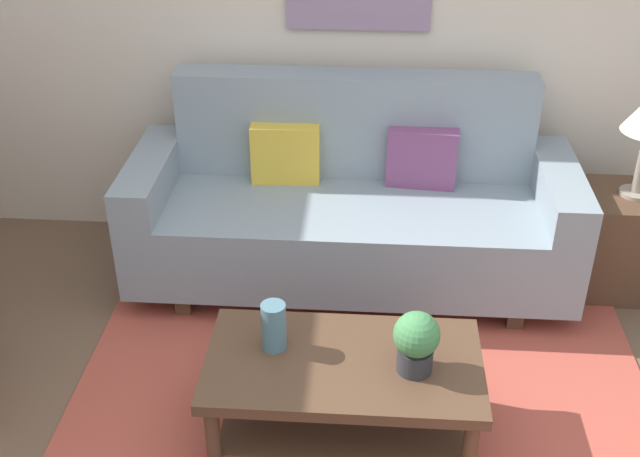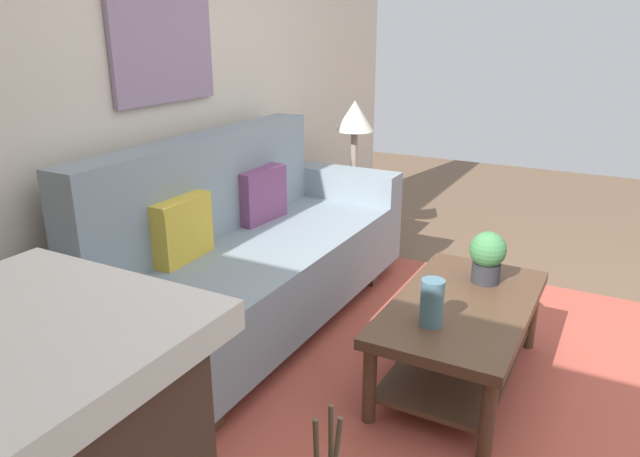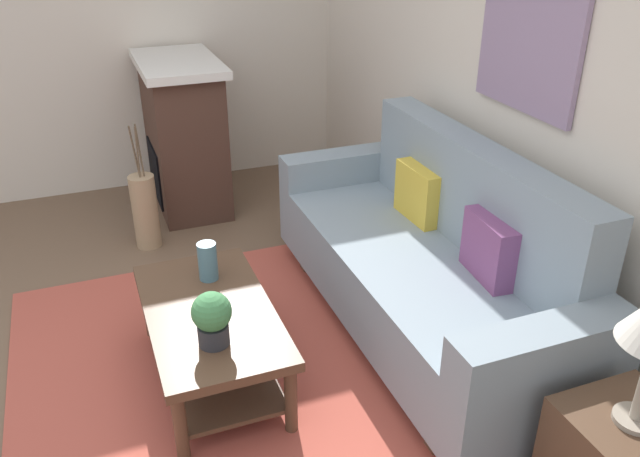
{
  "view_description": "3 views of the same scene",
  "coord_description": "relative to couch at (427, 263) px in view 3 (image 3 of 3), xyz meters",
  "views": [
    {
      "loc": [
        -0.0,
        -1.94,
        2.49
      ],
      "look_at": [
        -0.22,
        1.19,
        0.6
      ],
      "focal_mm": 44.39,
      "sensor_mm": 36.0,
      "label": 1
    },
    {
      "loc": [
        -2.57,
        -0.12,
        1.65
      ],
      "look_at": [
        -0.15,
        1.18,
        0.7
      ],
      "focal_mm": 33.13,
      "sensor_mm": 36.0,
      "label": 2
    },
    {
      "loc": [
        2.57,
        0.03,
        2.22
      ],
      "look_at": [
        -0.27,
        1.12,
        0.66
      ],
      "focal_mm": 36.33,
      "sensor_mm": 36.0,
      "label": 3
    }
  ],
  "objects": [
    {
      "name": "ground_plane",
      "position": [
        0.09,
        -1.68,
        -0.43
      ],
      "size": [
        9.64,
        9.64,
        0.0
      ],
      "primitive_type": "plane",
      "color": "brown"
    },
    {
      "name": "wall_back",
      "position": [
        0.09,
        0.54,
        0.92
      ],
      "size": [
        5.64,
        0.1,
        2.7
      ],
      "primitive_type": "cube",
      "color": "beige",
      "rests_on": "ground_plane"
    },
    {
      "name": "wall_left",
      "position": [
        -2.78,
        -1.1,
        0.92
      ],
      "size": [
        0.1,
        5.17,
        2.7
      ],
      "primitive_type": "cube",
      "color": "beige",
      "rests_on": "ground_plane"
    },
    {
      "name": "area_rug",
      "position": [
        0.09,
        -1.18,
        -0.43
      ],
      "size": [
        2.59,
        2.08,
        0.01
      ],
      "primitive_type": "cube",
      "color": "#B24C3D",
      "rests_on": "ground_plane"
    },
    {
      "name": "couch",
      "position": [
        0.0,
        0.0,
        0.0
      ],
      "size": [
        2.28,
        0.84,
        1.08
      ],
      "color": "gray",
      "rests_on": "ground_plane"
    },
    {
      "name": "throw_pillow_mustard",
      "position": [
        -0.36,
        0.13,
        0.25
      ],
      "size": [
        0.36,
        0.13,
        0.32
      ],
      "primitive_type": "cube",
      "rotation": [
        0.0,
        0.0,
        0.04
      ],
      "color": "gold",
      "rests_on": "couch"
    },
    {
      "name": "throw_pillow_plum",
      "position": [
        0.36,
        0.13,
        0.25
      ],
      "size": [
        0.37,
        0.15,
        0.32
      ],
      "primitive_type": "cube",
      "rotation": [
        0.0,
        0.0,
        -0.09
      ],
      "color": "#7A4270",
      "rests_on": "couch"
    },
    {
      "name": "coffee_table",
      "position": [
        0.01,
        -1.22,
        -0.12
      ],
      "size": [
        1.1,
        0.6,
        0.43
      ],
      "color": "#513826",
      "rests_on": "ground_plane"
    },
    {
      "name": "tabletop_vase",
      "position": [
        -0.27,
        -1.15,
        0.1
      ],
      "size": [
        0.1,
        0.1,
        0.21
      ],
      "primitive_type": "cylinder",
      "color": "slate",
      "rests_on": "coffee_table"
    },
    {
      "name": "potted_plant_tabletop",
      "position": [
        0.29,
        -1.25,
        0.14
      ],
      "size": [
        0.18,
        0.18,
        0.26
      ],
      "color": "#2D2D33",
      "rests_on": "coffee_table"
    },
    {
      "name": "fireplace",
      "position": [
        -2.18,
        -0.92,
        0.16
      ],
      "size": [
        1.02,
        0.58,
        1.16
      ],
      "color": "#472D23",
      "rests_on": "ground_plane"
    },
    {
      "name": "floor_vase",
      "position": [
        -1.57,
        -1.33,
        -0.17
      ],
      "size": [
        0.18,
        0.18,
        0.53
      ],
      "primitive_type": "cylinder",
      "color": "tan",
      "rests_on": "ground_plane"
    },
    {
      "name": "floor_vase_branch_a",
      "position": [
        -1.55,
        -1.33,
        0.28
      ],
      "size": [
        0.02,
        0.02,
        0.36
      ],
      "primitive_type": "cylinder",
      "rotation": [
        -0.02,
        0.03,
        0.0
      ],
      "color": "brown",
      "rests_on": "floor_vase"
    },
    {
      "name": "floor_vase_branch_b",
      "position": [
        -1.58,
        -1.31,
        0.28
      ],
      "size": [
        0.05,
        0.02,
        0.36
      ],
      "primitive_type": "cylinder",
      "rotation": [
        0.03,
        -0.11,
        0.0
      ],
      "color": "brown",
      "rests_on": "floor_vase"
    },
    {
      "name": "floor_vase_branch_c",
      "position": [
        -1.58,
        -1.35,
        0.28
      ],
      "size": [
        0.03,
        0.04,
        0.36
      ],
      "primitive_type": "cylinder",
      "rotation": [
        0.08,
        0.04,
        0.0
      ],
      "color": "brown",
      "rests_on": "floor_vase"
    },
    {
      "name": "framed_painting",
      "position": [
        0.0,
        0.47,
        1.14
      ],
      "size": [
        0.75,
        0.03,
        0.65
      ],
      "primitive_type": "cube",
      "color": "gray"
    }
  ]
}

